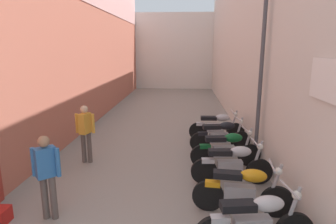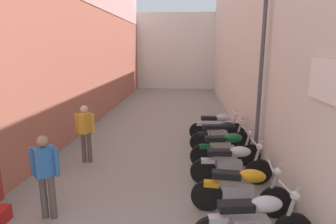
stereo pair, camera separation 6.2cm
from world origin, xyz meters
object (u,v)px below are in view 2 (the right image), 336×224
object	(u,v)px
motorcycle_fourth	(232,163)
pedestrian_further_down	(85,129)
motorcycle_third	(242,189)
motorcycle_seventh	(217,126)
street_lamp	(258,59)
motorcycle_second	(254,221)
motorcycle_fifth	(226,148)
motorcycle_sixth	(221,135)
pedestrian_mid_alley	(45,171)

from	to	relation	value
motorcycle_fourth	pedestrian_further_down	xyz separation A→B (m)	(-3.73, 1.06, 0.42)
motorcycle_third	motorcycle_seventh	world-z (taller)	same
motorcycle_fourth	street_lamp	xyz separation A→B (m)	(0.70, 1.14, 2.28)
pedestrian_further_down	motorcycle_second	bearing A→B (deg)	-41.36
street_lamp	motorcycle_second	bearing A→B (deg)	-101.80
motorcycle_fifth	motorcycle_seventh	bearing A→B (deg)	90.00
pedestrian_further_down	motorcycle_sixth	bearing A→B (deg)	16.21
motorcycle_third	motorcycle_fifth	xyz separation A→B (m)	(0.00, 2.21, 0.00)
pedestrian_mid_alley	street_lamp	world-z (taller)	street_lamp
pedestrian_further_down	motorcycle_seventh	bearing A→B (deg)	29.70
motorcycle_second	motorcycle_fourth	size ratio (longest dim) A/B	1.00
motorcycle_seventh	motorcycle_fourth	bearing A→B (deg)	-90.00
motorcycle_third	pedestrian_mid_alley	bearing A→B (deg)	-174.24
pedestrian_further_down	motorcycle_fourth	bearing A→B (deg)	-15.95
street_lamp	pedestrian_mid_alley	bearing A→B (deg)	-147.22
pedestrian_mid_alley	pedestrian_further_down	bearing A→B (deg)	94.66
motorcycle_seventh	motorcycle_fifth	bearing A→B (deg)	-90.00
motorcycle_fourth	pedestrian_further_down	size ratio (longest dim) A/B	1.18
pedestrian_mid_alley	motorcycle_sixth	bearing A→B (deg)	46.65
motorcycle_third	motorcycle_sixth	xyz separation A→B (m)	(-0.00, 3.36, 0.00)
motorcycle_fifth	pedestrian_further_down	xyz separation A→B (m)	(-3.73, 0.07, 0.42)
motorcycle_fourth	motorcycle_seventh	distance (m)	3.19
motorcycle_second	motorcycle_third	xyz separation A→B (m)	(0.00, 1.00, 0.00)
motorcycle_seventh	pedestrian_further_down	xyz separation A→B (m)	(-3.73, -2.13, 0.42)
motorcycle_third	pedestrian_further_down	world-z (taller)	pedestrian_further_down
motorcycle_seventh	motorcycle_third	bearing A→B (deg)	-90.00
motorcycle_third	pedestrian_further_down	distance (m)	4.39
motorcycle_fifth	street_lamp	world-z (taller)	street_lamp
motorcycle_fourth	motorcycle_sixth	size ratio (longest dim) A/B	1.01
motorcycle_fifth	motorcycle_seventh	world-z (taller)	same
motorcycle_fifth	motorcycle_seventh	xyz separation A→B (m)	(0.00, 2.20, 0.00)
motorcycle_fifth	street_lamp	xyz separation A→B (m)	(0.70, 0.15, 2.28)
motorcycle_third	street_lamp	distance (m)	3.36
motorcycle_third	street_lamp	world-z (taller)	street_lamp
motorcycle_third	motorcycle_sixth	size ratio (longest dim) A/B	1.00
motorcycle_seventh	street_lamp	xyz separation A→B (m)	(0.70, -2.05, 2.28)
motorcycle_seventh	pedestrian_further_down	world-z (taller)	pedestrian_further_down
motorcycle_second	motorcycle_sixth	xyz separation A→B (m)	(-0.00, 4.36, 0.00)
street_lamp	motorcycle_third	bearing A→B (deg)	-106.56
street_lamp	motorcycle_sixth	bearing A→B (deg)	124.89
motorcycle_second	motorcycle_third	bearing A→B (deg)	90.00
motorcycle_sixth	street_lamp	distance (m)	2.59
motorcycle_third	pedestrian_further_down	xyz separation A→B (m)	(-3.73, 2.28, 0.42)
motorcycle_sixth	pedestrian_mid_alley	xyz separation A→B (m)	(-3.51, -3.72, 0.42)
motorcycle_sixth	pedestrian_further_down	size ratio (longest dim) A/B	1.17
motorcycle_sixth	pedestrian_further_down	world-z (taller)	pedestrian_further_down
motorcycle_third	motorcycle_seventh	size ratio (longest dim) A/B	1.00
motorcycle_third	motorcycle_fifth	size ratio (longest dim) A/B	1.00
motorcycle_fourth	motorcycle_sixth	distance (m)	2.15
motorcycle_seventh	pedestrian_mid_alley	world-z (taller)	pedestrian_mid_alley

